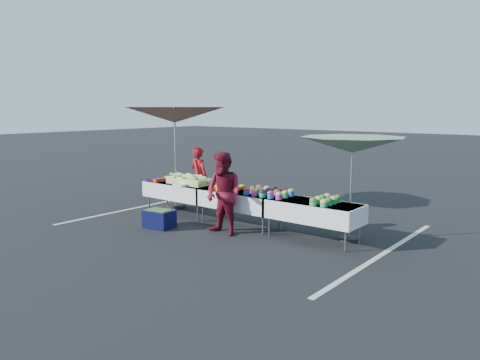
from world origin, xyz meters
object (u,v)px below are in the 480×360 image
Objects in this scene: storage_bin at (159,218)px; umbrella_left at (175,116)px; customer at (224,194)px; vendor at (199,177)px; table_right at (313,210)px; table_center at (240,199)px; umbrella_right at (352,146)px; table_left at (181,190)px.

umbrella_left is at bearing 117.85° from storage_bin.
customer is 0.58× the size of umbrella_left.
table_right is at bearing 173.49° from vendor.
table_center is at bearing -9.50° from umbrella_left.
umbrella_left is 4.78m from umbrella_right.
vendor is 0.53× the size of umbrella_left.
table_left is 1.21× the size of vendor.
table_center and table_right have the same top height.
table_left is 1.39m from storage_bin.
umbrella_right is at bearing -179.84° from vendor.
umbrella_right is 4.26m from storage_bin.
customer is (-1.62, -0.75, 0.25)m from table_right.
vendor is 2.81m from customer.
umbrella_right is 3.28× the size of storage_bin.
table_left is at bearing 180.00° from table_center.
table_center is 2.99m from umbrella_left.
vendor is 0.72× the size of umbrella_right.
table_center is 1.12× the size of customer.
umbrella_left reaches higher than customer.
umbrella_right is (2.36, 0.40, 1.24)m from table_center.
table_center is 2.85× the size of storage_bin.
table_right is at bearing 0.00° from table_left.
storage_bin is (0.57, -1.21, -0.38)m from table_left.
customer is (2.26, -1.67, 0.07)m from vendor.
vendor is at bearing 106.74° from table_left.
table_left is 1.12× the size of customer.
customer is at bearing -152.22° from umbrella_right.
table_center is at bearing 180.00° from table_right.
customer reaches higher than table_center.
vendor reaches higher than table_center.
table_left and table_right have the same top height.
table_right is at bearing 27.50° from customer.
table_right is 1.21× the size of vendor.
vendor is at bearing 58.72° from umbrella_left.
table_right reaches higher than storage_bin.
customer reaches higher than table_left.
vendor reaches higher than table_right.
umbrella_right is at bearing 9.60° from table_center.
umbrella_left is 2.91m from storage_bin.
table_right is 3.99m from vendor.
umbrella_left is (-2.39, 0.40, 1.75)m from table_center.
vendor is at bearing 156.13° from table_center.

